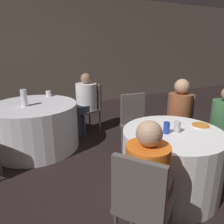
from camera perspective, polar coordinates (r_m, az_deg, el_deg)
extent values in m
plane|color=black|center=(2.75, 16.59, -19.50)|extent=(16.00, 16.00, 0.00)
cube|color=gray|center=(5.89, -12.52, 14.99)|extent=(16.00, 0.06, 2.80)
cylinder|color=white|center=(2.58, 15.12, -12.35)|extent=(1.09, 1.09, 0.72)
cylinder|color=silver|center=(3.69, -19.42, -3.52)|extent=(1.34, 1.34, 0.72)
cube|color=#59514C|center=(3.33, 16.83, -4.07)|extent=(0.56, 0.56, 0.04)
cube|color=#59514C|center=(3.43, 17.43, 0.83)|extent=(0.29, 0.32, 0.45)
cylinder|color=#4C4C51|center=(3.27, 19.24, -9.17)|extent=(0.03, 0.03, 0.42)
cylinder|color=#4C4C51|center=(3.28, 13.26, -8.49)|extent=(0.03, 0.03, 0.42)
cylinder|color=#4C4C51|center=(3.57, 19.45, -6.82)|extent=(0.03, 0.03, 0.42)
cylinder|color=#4C4C51|center=(3.59, 14.01, -6.21)|extent=(0.03, 0.03, 0.42)
cube|color=#59514C|center=(1.85, 8.69, -22.62)|extent=(0.56, 0.56, 0.04)
cube|color=#59514C|center=(1.56, 6.79, -19.59)|extent=(0.25, 0.34, 0.45)
cylinder|color=#4C4C51|center=(2.16, 5.38, -23.43)|extent=(0.03, 0.03, 0.42)
cylinder|color=#4C4C51|center=(2.09, 14.96, -25.66)|extent=(0.03, 0.03, 0.42)
cube|color=#59514C|center=(3.22, 6.65, -4.18)|extent=(0.46, 0.46, 0.04)
cube|color=#59514C|center=(3.29, 5.44, 0.90)|extent=(0.38, 0.11, 0.45)
cylinder|color=#4C4C51|center=(3.25, 10.55, -8.56)|extent=(0.03, 0.03, 0.42)
cylinder|color=#4C4C51|center=(3.11, 5.02, -9.59)|extent=(0.03, 0.03, 0.42)
cylinder|color=#4C4C51|center=(3.52, 7.82, -6.31)|extent=(0.03, 0.03, 0.42)
cylinder|color=#4C4C51|center=(3.39, 2.64, -7.14)|extent=(0.03, 0.03, 0.42)
cube|color=#59514C|center=(3.17, 26.68, -6.42)|extent=(0.40, 0.40, 0.04)
cylinder|color=#4C4C51|center=(3.05, 26.85, -12.13)|extent=(0.03, 0.03, 0.42)
cylinder|color=#4C4C51|center=(3.22, 21.88, -9.86)|extent=(0.03, 0.03, 0.42)
cylinder|color=#4C4C51|center=(3.47, 25.50, -8.31)|extent=(0.03, 0.03, 0.42)
cube|color=#59514C|center=(4.08, -6.56, 0.54)|extent=(0.47, 0.47, 0.04)
cube|color=#59514C|center=(4.11, -4.60, 4.30)|extent=(0.13, 0.38, 0.45)
cylinder|color=#4C4C51|center=(3.93, -7.13, -3.66)|extent=(0.03, 0.03, 0.42)
cylinder|color=#4C4C51|center=(4.21, -9.67, -2.36)|extent=(0.03, 0.03, 0.42)
cylinder|color=#4C4C51|center=(4.11, -3.17, -2.58)|extent=(0.03, 0.03, 0.42)
cylinder|color=#4C4C51|center=(4.37, -5.85, -1.40)|extent=(0.03, 0.03, 0.42)
cylinder|color=#4C4238|center=(2.14, 10.54, -23.37)|extent=(0.24, 0.24, 0.46)
cube|color=#4C4238|center=(1.89, 9.96, -19.00)|extent=(0.44, 0.43, 0.12)
cylinder|color=orange|center=(1.69, 9.10, -15.93)|extent=(0.32, 0.32, 0.48)
sphere|color=tan|center=(1.54, 9.69, -5.57)|extent=(0.19, 0.19, 0.19)
cylinder|color=black|center=(3.09, 23.76, -10.92)|extent=(0.24, 0.24, 0.46)
cube|color=black|center=(3.06, 25.67, -5.70)|extent=(0.32, 0.33, 0.12)
cylinder|color=black|center=(3.21, 16.19, -8.90)|extent=(0.24, 0.24, 0.46)
cube|color=black|center=(3.21, 16.78, -3.59)|extent=(0.44, 0.44, 0.12)
cylinder|color=brown|center=(3.25, 17.24, 0.31)|extent=(0.33, 0.33, 0.49)
sphere|color=tan|center=(3.17, 17.81, 6.38)|extent=(0.21, 0.21, 0.21)
cylinder|color=#33384C|center=(4.04, -9.06, -2.88)|extent=(0.24, 0.24, 0.46)
cube|color=#33384C|center=(4.00, -7.91, 1.20)|extent=(0.39, 0.42, 0.12)
cylinder|color=white|center=(4.01, -6.69, 4.06)|extent=(0.38, 0.38, 0.47)
sphere|color=#997056|center=(3.95, -6.86, 8.71)|extent=(0.18, 0.18, 0.18)
cylinder|color=white|center=(2.69, 22.12, -3.36)|extent=(0.22, 0.22, 0.01)
cylinder|color=orange|center=(2.68, 22.14, -3.18)|extent=(0.19, 0.19, 0.01)
cylinder|color=silver|center=(2.40, 16.68, -3.74)|extent=(0.07, 0.07, 0.12)
cylinder|color=#1E38A5|center=(2.34, 14.05, -4.03)|extent=(0.07, 0.07, 0.12)
cylinder|color=white|center=(3.49, -22.01, 3.43)|extent=(0.09, 0.09, 0.25)
cylinder|color=white|center=(4.03, -16.26, 4.63)|extent=(0.09, 0.09, 0.10)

